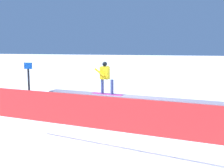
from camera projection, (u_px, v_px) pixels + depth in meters
The scene contains 5 objects.
ground_plane at pixel (127, 109), 11.98m from camera, with size 120.00×120.00×0.00m, color white.
grind_box at pixel (127, 103), 11.94m from camera, with size 7.84×1.91×0.59m.
snowboarder at pixel (105, 77), 12.20m from camera, with size 1.52×0.62×1.47m.
safety_fence at pixel (111, 114), 8.92m from camera, with size 12.56×0.06×1.12m, color red.
trail_marker at pixel (29, 82), 12.90m from camera, with size 0.40×0.10×1.97m.
Camera 1 is at (-2.02, 11.54, 2.82)m, focal length 43.62 mm.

